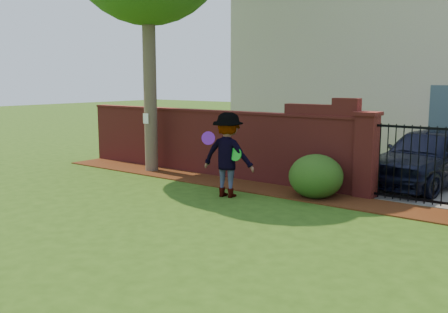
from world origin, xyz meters
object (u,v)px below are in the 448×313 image
Objects in this scene: man at (227,155)px; frisbee_green at (235,154)px; frisbee_purple at (208,138)px; car at (424,157)px.

frisbee_green is (0.26, -0.05, 0.05)m from man.
frisbee_green is at bearing 32.31° from frisbee_purple.
man reaches higher than frisbee_purple.
man is 6.34× the size of frisbee_green.
man is at bearing -119.00° from car.
car is at bearing -140.63° from man.
man is (-3.12, -3.71, 0.22)m from car.
frisbee_purple reaches higher than frisbee_green.
frisbee_green is at bearing -116.14° from car.
frisbee_purple is 0.68m from frisbee_green.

